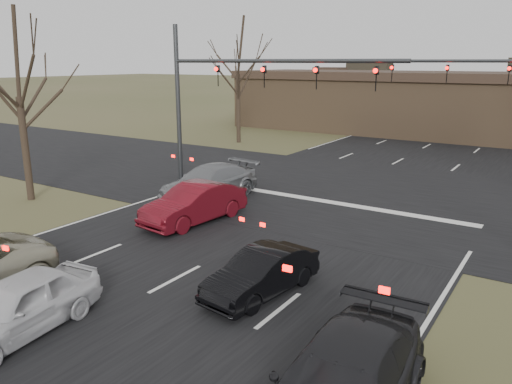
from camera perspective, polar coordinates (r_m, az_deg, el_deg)
ground at (r=13.18m, az=-18.16°, el=-14.10°), size 360.00×360.00×0.00m
road_main at (r=67.95m, az=25.09°, el=8.15°), size 14.00×300.00×0.02m
road_cross at (r=24.69m, az=9.66°, el=0.03°), size 200.00×14.00×0.02m
building at (r=45.75m, az=23.87°, el=9.08°), size 42.40×10.40×5.30m
mast_arm_near at (r=24.75m, az=-3.17°, el=12.12°), size 12.12×0.24×8.00m
tree_left_near at (r=24.52m, az=-25.94°, el=14.18°), size 5.10×5.10×8.50m
tree_left_far at (r=39.03m, az=-2.09°, el=16.42°), size 5.70×5.70×9.50m
car_white_sedan at (r=13.07m, az=-25.58°, el=-11.67°), size 2.10×4.28×1.40m
car_black_hatch at (r=13.73m, az=0.65°, el=-9.23°), size 1.78×3.89×1.24m
car_grey_ahead at (r=23.12m, az=-5.41°, el=1.09°), size 2.77×5.51×1.53m
car_red_ahead at (r=19.79m, az=-7.07°, el=-1.31°), size 2.09×4.76×1.52m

